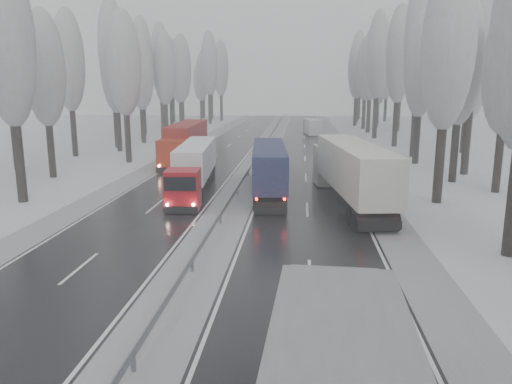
% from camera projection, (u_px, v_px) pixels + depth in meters
% --- Properties ---
extents(carriageway_right, '(7.50, 200.00, 0.03)m').
position_uv_depth(carriageway_right, '(306.00, 191.00, 39.44)').
color(carriageway_right, black).
rests_on(carriageway_right, ground).
extents(carriageway_left, '(7.50, 200.00, 0.03)m').
position_uv_depth(carriageway_left, '(176.00, 189.00, 40.36)').
color(carriageway_left, black).
rests_on(carriageway_left, ground).
extents(median_slush, '(3.00, 200.00, 0.04)m').
position_uv_depth(median_slush, '(241.00, 190.00, 39.90)').
color(median_slush, '#9FA1A6').
rests_on(median_slush, ground).
extents(shoulder_right, '(2.40, 200.00, 0.04)m').
position_uv_depth(shoulder_right, '(370.00, 192.00, 39.00)').
color(shoulder_right, '#9FA1A6').
rests_on(shoulder_right, ground).
extents(shoulder_left, '(2.40, 200.00, 0.04)m').
position_uv_depth(shoulder_left, '(117.00, 188.00, 40.80)').
color(shoulder_left, '#9FA1A6').
rests_on(shoulder_left, ground).
extents(median_guardrail, '(0.12, 200.00, 0.76)m').
position_uv_depth(median_guardrail, '(241.00, 183.00, 39.77)').
color(median_guardrail, slate).
rests_on(median_guardrail, ground).
extents(tree_18, '(3.60, 3.60, 16.58)m').
position_uv_depth(tree_18, '(448.00, 48.00, 33.50)').
color(tree_18, black).
rests_on(tree_18, ground).
extents(tree_19, '(3.60, 3.60, 14.57)m').
position_uv_depth(tree_19, '(508.00, 69.00, 37.17)').
color(tree_19, black).
rests_on(tree_19, ground).
extents(tree_20, '(3.60, 3.60, 15.71)m').
position_uv_depth(tree_20, '(462.00, 62.00, 41.23)').
color(tree_20, black).
rests_on(tree_20, ground).
extents(tree_21, '(3.60, 3.60, 18.62)m').
position_uv_depth(tree_21, '(475.00, 42.00, 44.54)').
color(tree_21, black).
rests_on(tree_21, ground).
extents(tree_22, '(3.60, 3.60, 15.86)m').
position_uv_depth(tree_22, '(422.00, 65.00, 51.45)').
color(tree_22, black).
rests_on(tree_22, ground).
extents(tree_23, '(3.60, 3.60, 13.55)m').
position_uv_depth(tree_23, '(470.00, 80.00, 55.10)').
color(tree_23, black).
rests_on(tree_23, ground).
extents(tree_24, '(3.60, 3.60, 20.49)m').
position_uv_depth(tree_24, '(420.00, 40.00, 56.04)').
color(tree_24, black).
rests_on(tree_24, ground).
extents(tree_25, '(3.60, 3.60, 19.44)m').
position_uv_depth(tree_25, '(471.00, 48.00, 59.46)').
color(tree_25, black).
rests_on(tree_25, ground).
extents(tree_26, '(3.60, 3.60, 18.78)m').
position_uv_depth(tree_26, '(399.00, 55.00, 66.27)').
color(tree_26, black).
rests_on(tree_26, ground).
extents(tree_27, '(3.60, 3.60, 17.62)m').
position_uv_depth(tree_27, '(446.00, 62.00, 69.70)').
color(tree_27, black).
rests_on(tree_27, ground).
extents(tree_28, '(3.60, 3.60, 19.62)m').
position_uv_depth(tree_28, '(378.00, 56.00, 76.67)').
color(tree_28, black).
rests_on(tree_28, ground).
extents(tree_29, '(3.60, 3.60, 18.11)m').
position_uv_depth(tree_29, '(421.00, 63.00, 80.12)').
color(tree_29, black).
rests_on(tree_29, ground).
extents(tree_30, '(3.60, 3.60, 17.86)m').
position_uv_depth(tree_30, '(371.00, 66.00, 86.38)').
color(tree_30, black).
rests_on(tree_30, ground).
extents(tree_31, '(3.60, 3.60, 18.58)m').
position_uv_depth(tree_31, '(401.00, 64.00, 89.66)').
color(tree_31, black).
rests_on(tree_31, ground).
extents(tree_32, '(3.60, 3.60, 17.33)m').
position_uv_depth(tree_32, '(366.00, 69.00, 93.76)').
color(tree_32, black).
rests_on(tree_32, ground).
extents(tree_33, '(3.60, 3.60, 14.33)m').
position_uv_depth(tree_33, '(379.00, 80.00, 97.78)').
color(tree_33, black).
rests_on(tree_33, ground).
extents(tree_34, '(3.60, 3.60, 17.63)m').
position_uv_depth(tree_34, '(357.00, 69.00, 100.72)').
color(tree_34, black).
rests_on(tree_34, ground).
extents(tree_35, '(3.60, 3.60, 18.25)m').
position_uv_depth(tree_35, '(400.00, 68.00, 103.72)').
color(tree_35, black).
rests_on(tree_35, ground).
extents(tree_36, '(3.60, 3.60, 20.23)m').
position_uv_depth(tree_36, '(358.00, 63.00, 109.84)').
color(tree_36, black).
rests_on(tree_36, ground).
extents(tree_37, '(3.60, 3.60, 16.37)m').
position_uv_depth(tree_37, '(387.00, 75.00, 113.64)').
color(tree_37, black).
rests_on(tree_37, ground).
extents(tree_38, '(3.60, 3.60, 17.97)m').
position_uv_depth(tree_38, '(360.00, 71.00, 120.28)').
color(tree_38, black).
rests_on(tree_38, ground).
extents(tree_39, '(3.60, 3.60, 16.19)m').
position_uv_depth(tree_39, '(370.00, 76.00, 124.17)').
color(tree_39, black).
rests_on(tree_39, ground).
extents(tree_58, '(3.60, 3.60, 17.21)m').
position_uv_depth(tree_58, '(7.00, 42.00, 33.62)').
color(tree_58, black).
rests_on(tree_58, ground).
extents(tree_60, '(3.60, 3.60, 14.84)m').
position_uv_depth(tree_60, '(44.00, 69.00, 43.55)').
color(tree_60, black).
rests_on(tree_60, ground).
extents(tree_61, '(3.60, 3.60, 13.95)m').
position_uv_depth(tree_61, '(8.00, 77.00, 48.07)').
color(tree_61, black).
rests_on(tree_61, ground).
extents(tree_62, '(3.60, 3.60, 16.04)m').
position_uv_depth(tree_62, '(124.00, 65.00, 52.33)').
color(tree_62, black).
rests_on(tree_62, ground).
extents(tree_63, '(3.60, 3.60, 16.88)m').
position_uv_depth(tree_63, '(69.00, 61.00, 56.81)').
color(tree_63, black).
rests_on(tree_63, ground).
extents(tree_64, '(3.60, 3.60, 15.42)m').
position_uv_depth(tree_64, '(115.00, 71.00, 61.55)').
color(tree_64, black).
rests_on(tree_64, ground).
extents(tree_65, '(3.60, 3.60, 19.48)m').
position_uv_depth(tree_65, '(112.00, 51.00, 65.06)').
color(tree_65, black).
rests_on(tree_65, ground).
extents(tree_66, '(3.60, 3.60, 15.23)m').
position_uv_depth(tree_66, '(141.00, 74.00, 70.94)').
color(tree_66, black).
rests_on(tree_66, ground).
extents(tree_67, '(3.60, 3.60, 17.09)m').
position_uv_depth(tree_67, '(140.00, 66.00, 74.71)').
color(tree_67, black).
rests_on(tree_67, ground).
extents(tree_68, '(3.60, 3.60, 16.65)m').
position_uv_depth(tree_68, '(164.00, 69.00, 77.20)').
color(tree_68, black).
rests_on(tree_68, ground).
extents(tree_69, '(3.60, 3.60, 19.35)m').
position_uv_depth(tree_69, '(141.00, 59.00, 81.16)').
color(tree_69, black).
rests_on(tree_69, ground).
extents(tree_70, '(3.60, 3.60, 17.09)m').
position_uv_depth(tree_70, '(181.00, 69.00, 86.94)').
color(tree_70, black).
rests_on(tree_70, ground).
extents(tree_71, '(3.60, 3.60, 19.61)m').
position_uv_depth(tree_71, '(160.00, 61.00, 90.92)').
color(tree_71, black).
rests_on(tree_71, ground).
extents(tree_72, '(3.60, 3.60, 15.11)m').
position_uv_depth(tree_72, '(180.00, 77.00, 96.53)').
color(tree_72, black).
rests_on(tree_72, ground).
extents(tree_73, '(3.60, 3.60, 17.22)m').
position_uv_depth(tree_73, '(170.00, 71.00, 100.40)').
color(tree_73, black).
rests_on(tree_73, ground).
extents(tree_74, '(3.60, 3.60, 19.68)m').
position_uv_depth(tree_74, '(209.00, 64.00, 106.09)').
color(tree_74, black).
rests_on(tree_74, ground).
extents(tree_75, '(3.60, 3.60, 18.60)m').
position_uv_depth(tree_75, '(172.00, 68.00, 110.93)').
color(tree_75, black).
rests_on(tree_75, ground).
extents(tree_76, '(3.60, 3.60, 18.55)m').
position_uv_depth(tree_76, '(221.00, 69.00, 115.30)').
color(tree_76, black).
rests_on(tree_76, ground).
extents(tree_77, '(3.60, 3.60, 14.32)m').
position_uv_depth(tree_77, '(201.00, 81.00, 120.25)').
color(tree_77, black).
rests_on(tree_77, ground).
extents(tree_78, '(3.60, 3.60, 19.55)m').
position_uv_depth(tree_78, '(211.00, 67.00, 121.89)').
color(tree_78, black).
rests_on(tree_78, ground).
extents(tree_79, '(3.60, 3.60, 17.07)m').
position_uv_depth(tree_79, '(203.00, 74.00, 126.36)').
color(tree_79, black).
rests_on(tree_79, ground).
extents(truck_blue_box, '(3.46, 14.85, 3.78)m').
position_uv_depth(truck_blue_box, '(269.00, 165.00, 38.53)').
color(truck_blue_box, '#1F244F').
rests_on(truck_blue_box, ground).
extents(truck_cream_box, '(4.89, 17.13, 4.36)m').
position_uv_depth(truck_cream_box, '(350.00, 168.00, 34.72)').
color(truck_cream_box, gray).
rests_on(truck_cream_box, ground).
extents(box_truck_distant, '(3.11, 7.38, 2.67)m').
position_uv_depth(box_truck_distant, '(313.00, 127.00, 83.87)').
color(box_truck_distant, '#AAABB1').
rests_on(box_truck_distant, ground).
extents(truck_red_white, '(3.49, 14.27, 3.63)m').
position_uv_depth(truck_red_white, '(195.00, 164.00, 39.41)').
color(truck_red_white, '#9C0811').
rests_on(truck_red_white, ground).
extents(truck_red_red, '(3.18, 16.24, 4.14)m').
position_uv_depth(truck_red_red, '(185.00, 140.00, 54.01)').
color(truck_red_red, '#A11E09').
rests_on(truck_red_red, ground).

